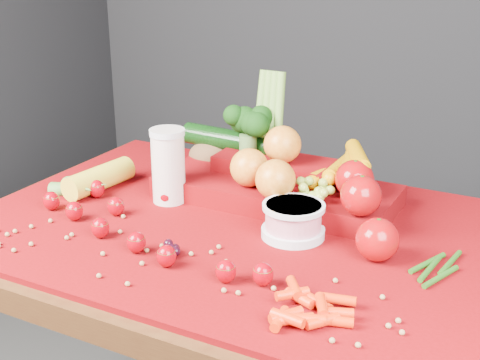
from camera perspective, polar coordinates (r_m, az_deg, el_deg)
The scene contains 12 objects.
table at distance 1.41m, azimuth -0.38°, elevation -7.70°, with size 1.10×0.80×0.75m.
red_cloth at distance 1.36m, azimuth -0.39°, elevation -3.96°, with size 1.05×0.75×0.01m, color #690308.
milk_glass at distance 1.45m, azimuth -6.15°, elevation 1.44°, with size 0.08×0.08×0.16m.
yogurt_bowl at distance 1.30m, azimuth 4.57°, elevation -3.36°, with size 0.12×0.12×0.07m.
strawberry_scatter at distance 1.32m, azimuth -8.96°, elevation -3.64°, with size 0.58×0.28×0.04m.
dark_grape_cluster at distance 1.24m, azimuth -6.15°, elevation -5.77°, with size 0.06×0.05×0.03m, color black, non-canonical shape.
soybean_scatter at distance 1.20m, azimuth -4.94°, elevation -6.98°, with size 0.84×0.24×0.01m, color #AA7F49, non-canonical shape.
corn_ear at distance 1.54m, azimuth -13.03°, elevation -0.39°, with size 0.20×0.24×0.06m.
potato at distance 1.63m, azimuth -2.48°, elevation 1.92°, with size 0.12×0.09×0.08m, color #4E301E.
baby_carrot_pile at distance 1.05m, azimuth 6.15°, elevation -10.68°, with size 0.17×0.17×0.03m, color red, non-canonical shape.
green_bean_pile at distance 1.23m, azimuth 16.49°, elevation -7.20°, with size 0.14×0.12×0.01m, color #1F4E12, non-canonical shape.
produce_mound at distance 1.45m, azimuth 3.88°, elevation 0.39°, with size 0.61×0.36×0.27m.
Camera 1 is at (0.59, -1.09, 1.32)m, focal length 50.00 mm.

